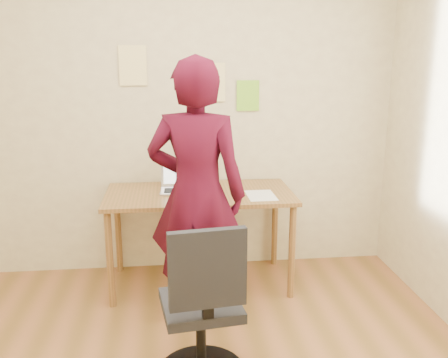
{
  "coord_description": "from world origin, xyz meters",
  "views": [
    {
      "loc": [
        -0.06,
        -2.22,
        1.77
      ],
      "look_at": [
        0.29,
        0.95,
        0.95
      ],
      "focal_mm": 40.0,
      "sensor_mm": 36.0,
      "label": 1
    }
  ],
  "objects": [
    {
      "name": "phone",
      "position": [
        0.28,
        1.22,
        0.75
      ],
      "size": [
        0.08,
        0.14,
        0.01
      ],
      "rotation": [
        0.0,
        0.0,
        -0.1
      ],
      "color": "black",
      "rests_on": "desk"
    },
    {
      "name": "room",
      "position": [
        0.0,
        0.0,
        1.35
      ],
      "size": [
        3.58,
        3.58,
        2.78
      ],
      "color": "brown",
      "rests_on": "ground"
    },
    {
      "name": "desk",
      "position": [
        0.15,
        1.38,
        0.65
      ],
      "size": [
        1.4,
        0.7,
        0.74
      ],
      "color": "brown",
      "rests_on": "ground"
    },
    {
      "name": "wall_note_mid",
      "position": [
        0.28,
        1.74,
        1.53
      ],
      "size": [
        0.21,
        0.0,
        0.3
      ],
      "primitive_type": "cube",
      "color": "#FFE998",
      "rests_on": "room"
    },
    {
      "name": "laptop",
      "position": [
        0.02,
        1.46,
        0.79
      ],
      "size": [
        0.33,
        0.3,
        0.23
      ],
      "rotation": [
        0.0,
        0.0,
        -0.05
      ],
      "color": "#B6B6BE",
      "rests_on": "desk"
    },
    {
      "name": "person",
      "position": [
        0.1,
        0.84,
        0.88
      ],
      "size": [
        0.72,
        0.57,
        1.75
      ],
      "primitive_type": "imported",
      "rotation": [
        0.0,
        0.0,
        2.89
      ],
      "color": "#3E0819",
      "rests_on": "ground"
    },
    {
      "name": "paper_sheet",
      "position": [
        0.59,
        1.25,
        0.74
      ],
      "size": [
        0.21,
        0.29,
        0.0
      ],
      "primitive_type": "cube",
      "rotation": [
        0.0,
        0.0,
        0.02
      ],
      "color": "white",
      "rests_on": "desk"
    },
    {
      "name": "office_chair",
      "position": [
        0.09,
        0.17,
        0.4
      ],
      "size": [
        0.49,
        0.49,
        0.93
      ],
      "rotation": [
        0.0,
        0.0,
        0.13
      ],
      "color": "black",
      "rests_on": "ground"
    },
    {
      "name": "wall_note_right",
      "position": [
        0.57,
        1.74,
        1.43
      ],
      "size": [
        0.18,
        0.0,
        0.24
      ],
      "primitive_type": "cube",
      "color": "#82D12F",
      "rests_on": "room"
    },
    {
      "name": "wall_note_left",
      "position": [
        -0.33,
        1.74,
        1.66
      ],
      "size": [
        0.21,
        0.0,
        0.3
      ],
      "primitive_type": "cube",
      "color": "#FFE998",
      "rests_on": "room"
    }
  ]
}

